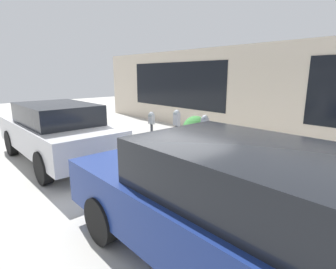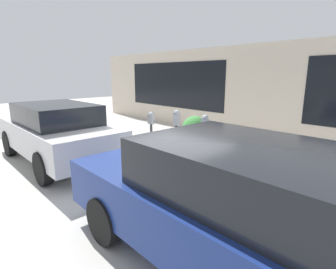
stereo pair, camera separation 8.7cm
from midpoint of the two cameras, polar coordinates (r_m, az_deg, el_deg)
ground_plane at (r=6.37m, az=-0.38°, el=-8.21°), size 40.00×40.00×0.00m
curb_strip at (r=6.31m, az=-0.93°, el=-8.21°), size 19.00×0.16×0.04m
building_facade at (r=9.54m, az=20.22°, el=8.38°), size 19.00×0.17×3.31m
parking_meter_nearest at (r=5.72m, az=8.32°, el=-1.21°), size 0.16×0.13×1.46m
parking_meter_second at (r=6.32m, az=2.27°, el=1.57°), size 0.16×0.14×1.48m
parking_meter_middle at (r=6.99m, az=-3.23°, el=1.60°), size 0.18×0.15×1.34m
planter_box at (r=7.53m, az=6.27°, el=-1.40°), size 1.56×1.02×1.16m
parked_car_front at (r=3.26m, az=14.28°, el=-14.55°), size 4.58×2.01×1.57m
parked_car_middle at (r=7.56m, az=-22.77°, el=0.77°), size 4.55×1.84×1.56m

